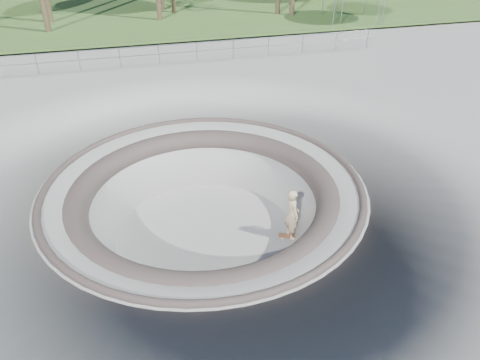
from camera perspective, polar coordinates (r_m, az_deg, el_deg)
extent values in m
plane|color=#A2A39E|center=(14.94, -4.50, -0.72)|extent=(180.00, 180.00, 0.00)
torus|color=#A2A39E|center=(16.11, -4.20, -6.72)|extent=(14.00, 14.00, 4.00)
cylinder|color=#A2A39E|center=(16.07, -4.21, -6.58)|extent=(6.60, 6.60, 0.10)
torus|color=#504640|center=(14.95, -4.50, -0.79)|extent=(10.24, 10.24, 0.24)
torus|color=#504640|center=(15.19, -4.43, -2.15)|extent=(8.91, 8.91, 0.81)
ellipsoid|color=brown|center=(74.82, -7.12, 19.49)|extent=(61.60, 44.00, 28.60)
cylinder|color=gray|center=(25.45, -9.96, 15.85)|extent=(25.00, 0.05, 0.05)
cylinder|color=gray|center=(25.57, -9.86, 14.89)|extent=(25.00, 0.05, 0.05)
cube|color=#975F3C|center=(15.84, 6.17, -6.82)|extent=(0.84, 0.49, 0.02)
cylinder|color=#ACADB1|center=(15.86, 6.17, -6.91)|extent=(0.09, 0.17, 0.04)
cylinder|color=#ACADB1|center=(15.86, 6.17, -6.91)|extent=(0.09, 0.17, 0.04)
cylinder|color=silver|center=(15.86, 6.16, -6.93)|extent=(0.07, 0.05, 0.06)
cylinder|color=silver|center=(15.86, 6.16, -6.93)|extent=(0.07, 0.05, 0.06)
cylinder|color=silver|center=(15.86, 6.16, -6.93)|extent=(0.07, 0.05, 0.06)
cylinder|color=silver|center=(15.86, 6.16, -6.93)|extent=(0.07, 0.05, 0.06)
imported|color=#D9B88C|center=(15.28, 6.37, -4.14)|extent=(0.48, 0.69, 1.81)
cylinder|color=gray|center=(32.98, 12.06, 19.87)|extent=(0.06, 0.06, 2.41)
cylinder|color=gray|center=(34.43, 16.95, 19.74)|extent=(0.06, 0.06, 2.41)
cylinder|color=gray|center=(33.48, 13.40, 19.65)|extent=(0.06, 0.06, 2.14)
cylinder|color=gray|center=(34.80, 17.63, 19.52)|extent=(0.06, 0.06, 2.14)
cylinder|color=gray|center=(35.86, 11.37, 20.66)|extent=(0.06, 0.06, 2.14)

